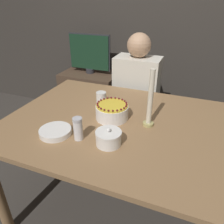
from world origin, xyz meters
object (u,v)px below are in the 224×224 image
at_px(cake, 112,111).
at_px(tv_monitor, 89,53).
at_px(person_man_blue_shirt, 136,106).
at_px(sugar_shaker, 78,129).
at_px(candle, 150,103).
at_px(sugar_bowl, 109,138).

relative_size(cake, tv_monitor, 0.41).
bearing_deg(cake, person_man_blue_shirt, 92.87).
xyz_separation_m(sugar_shaker, candle, (0.32, 0.28, 0.08)).
bearing_deg(cake, candle, -0.08).
relative_size(cake, person_man_blue_shirt, 0.17).
distance_m(sugar_shaker, tv_monitor, 1.53).
relative_size(cake, sugar_bowl, 1.49).
height_order(candle, person_man_blue_shirt, person_man_blue_shirt).
bearing_deg(sugar_bowl, person_man_blue_shirt, 97.01).
distance_m(sugar_bowl, tv_monitor, 1.59).
distance_m(sugar_bowl, candle, 0.32).
height_order(cake, sugar_bowl, cake).
relative_size(sugar_shaker, candle, 0.38).
height_order(cake, candle, candle).
bearing_deg(sugar_shaker, candle, 41.23).
height_order(sugar_shaker, person_man_blue_shirt, person_man_blue_shirt).
bearing_deg(cake, tv_monitor, 122.79).
xyz_separation_m(person_man_blue_shirt, tv_monitor, (-0.68, 0.40, 0.36)).
relative_size(sugar_bowl, sugar_shaker, 1.05).
relative_size(sugar_bowl, person_man_blue_shirt, 0.12).
bearing_deg(sugar_bowl, cake, 107.80).
height_order(cake, sugar_shaker, sugar_shaker).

